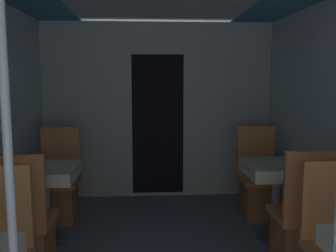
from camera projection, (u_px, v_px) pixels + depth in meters
bulkhead_far at (158, 111)px, 4.69m from camera, size 2.83×0.09×2.17m
support_pole_left_0 at (9, 176)px, 1.59m from camera, size 0.04×0.04×2.17m
dining_table_left_1 at (43, 178)px, 3.34m from camera, size 0.59×0.59×0.71m
chair_left_near_1 at (26, 238)px, 2.84m from camera, size 0.41×0.41×0.97m
chair_left_far_1 at (59, 194)px, 3.92m from camera, size 0.41×0.41×0.97m
dining_table_right_1 at (277, 175)px, 3.46m from camera, size 0.59×0.59×0.71m
chair_right_near_1 at (300, 231)px, 2.96m from camera, size 0.41×0.41×0.97m
chair_right_far_1 at (259, 190)px, 4.05m from camera, size 0.41×0.41×0.97m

